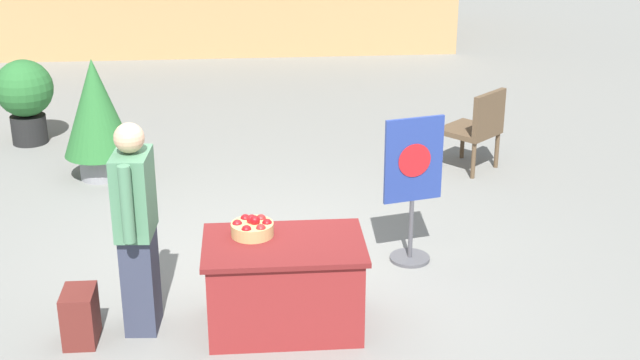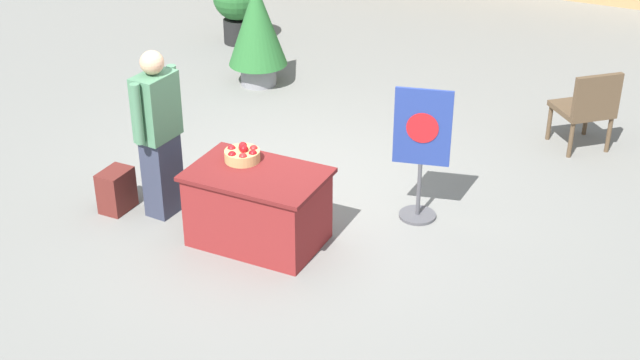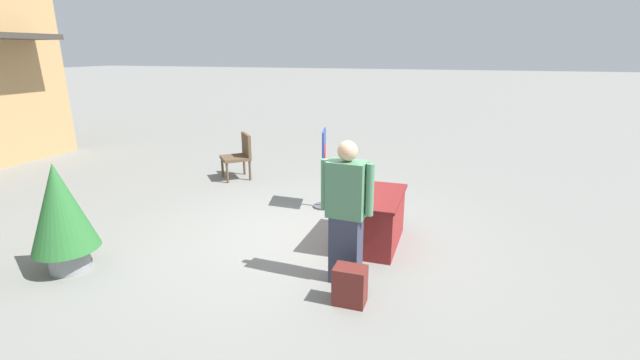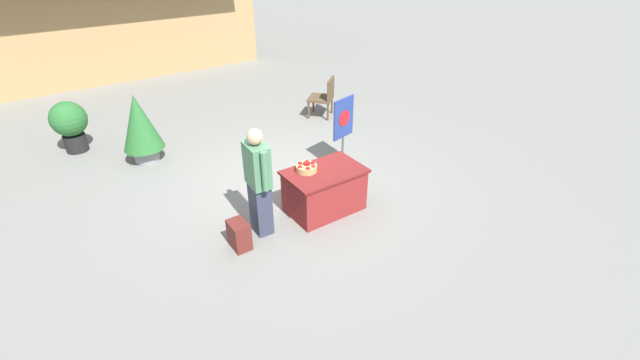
{
  "view_description": "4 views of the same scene",
  "coord_description": "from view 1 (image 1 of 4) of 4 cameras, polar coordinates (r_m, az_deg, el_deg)",
  "views": [
    {
      "loc": [
        -0.17,
        -7.01,
        3.6
      ],
      "look_at": [
        0.37,
        -0.38,
        0.98
      ],
      "focal_mm": 50.0,
      "sensor_mm": 36.0,
      "label": 1
    },
    {
      "loc": [
        3.62,
        -7.03,
        4.43
      ],
      "look_at": [
        0.47,
        -0.53,
        0.53
      ],
      "focal_mm": 50.0,
      "sensor_mm": 36.0,
      "label": 2
    },
    {
      "loc": [
        -5.37,
        -2.0,
        2.58
      ],
      "look_at": [
        0.32,
        -0.14,
        0.76
      ],
      "focal_mm": 24.0,
      "sensor_mm": 36.0,
      "label": 3
    },
    {
      "loc": [
        -3.28,
        -5.66,
        3.96
      ],
      "look_at": [
        0.09,
        -0.79,
        0.45
      ],
      "focal_mm": 24.0,
      "sensor_mm": 36.0,
      "label": 4
    }
  ],
  "objects": [
    {
      "name": "poster_board",
      "position": [
        7.79,
        5.95,
        -0.38
      ],
      "size": [
        0.53,
        0.36,
        1.34
      ],
      "rotation": [
        0.0,
        0.0,
        -1.33
      ],
      "color": "#4C4C51",
      "rests_on": "ground_plane"
    },
    {
      "name": "potted_plant_far_left",
      "position": [
        9.96,
        -14.14,
        4.23
      ],
      "size": [
        0.76,
        0.76,
        1.35
      ],
      "color": "gray",
      "rests_on": "ground_plane"
    },
    {
      "name": "ground_plane",
      "position": [
        7.89,
        -2.94,
        -5.72
      ],
      "size": [
        120.0,
        120.0,
        0.0
      ],
      "primitive_type": "plane",
      "color": "slate"
    },
    {
      "name": "patio_chair",
      "position": [
        10.11,
        10.01,
        3.44
      ],
      "size": [
        0.78,
        0.78,
        0.94
      ],
      "rotation": [
        0.0,
        0.0,
        2.31
      ],
      "color": "brown",
      "rests_on": "ground_plane"
    },
    {
      "name": "potted_plant_near_left",
      "position": [
        11.41,
        -18.36,
        5.19
      ],
      "size": [
        0.69,
        0.69,
        1.04
      ],
      "color": "black",
      "rests_on": "ground_plane"
    },
    {
      "name": "backpack",
      "position": [
        6.98,
        -15.1,
        -8.42
      ],
      "size": [
        0.24,
        0.34,
        0.42
      ],
      "color": "maroon",
      "rests_on": "ground_plane"
    },
    {
      "name": "display_table",
      "position": [
        6.86,
        -2.29,
        -6.7
      ],
      "size": [
        1.22,
        0.8,
        0.72
      ],
      "color": "maroon",
      "rests_on": "ground_plane"
    },
    {
      "name": "apple_basket",
      "position": [
        6.81,
        -4.34,
        -3.05
      ],
      "size": [
        0.33,
        0.33,
        0.16
      ],
      "color": "tan",
      "rests_on": "display_table"
    },
    {
      "name": "person_visitor",
      "position": [
        6.77,
        -11.67,
        -2.99
      ],
      "size": [
        0.29,
        0.61,
        1.66
      ],
      "rotation": [
        0.0,
        0.0,
        -0.07
      ],
      "color": "#33384C",
      "rests_on": "ground_plane"
    }
  ]
}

